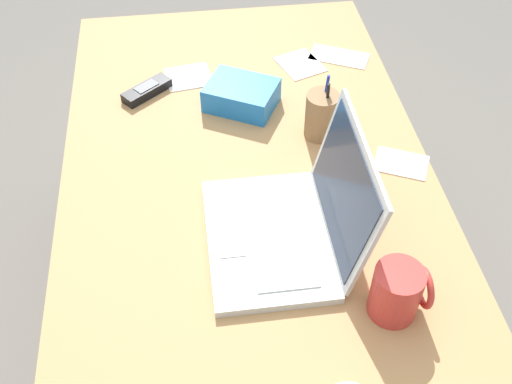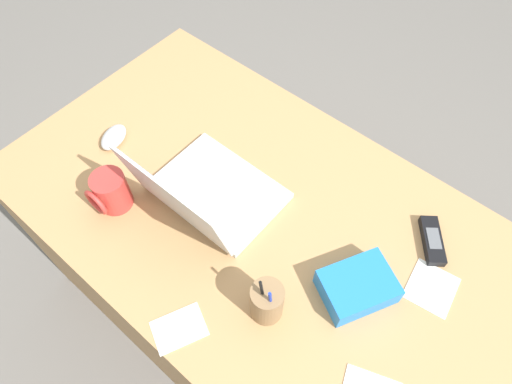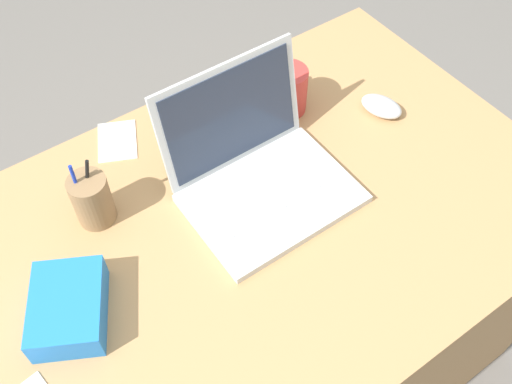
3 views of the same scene
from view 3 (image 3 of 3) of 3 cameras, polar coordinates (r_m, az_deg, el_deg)
The scene contains 8 objects.
ground_plane at distance 1.83m, azimuth -3.03°, elevation -17.90°, with size 6.00×6.00×0.00m, color slate.
desk at distance 1.48m, azimuth -3.65°, elevation -12.98°, with size 1.50×0.83×0.75m, color tan.
laptop at distance 1.19m, azimuth 0.27°, elevation 2.00°, with size 0.33×0.29×0.24m.
computer_mouse at distance 1.40m, azimuth 12.05°, elevation 8.12°, with size 0.06×0.10×0.04m, color silver.
coffee_mug_white at distance 1.35m, azimuth 2.98°, elevation 9.92°, with size 0.09×0.10×0.11m.
pen_holder at distance 1.18m, azimuth -15.60°, elevation -0.70°, with size 0.08×0.08×0.16m.
snack_bag at distance 1.10m, azimuth -17.70°, elevation -10.64°, with size 0.12×0.17×0.06m, color blue.
paper_note_near_laptop at distance 1.35m, azimuth -13.29°, elevation 4.84°, with size 0.08×0.12×0.00m, color white.
Camera 3 is at (-0.28, -0.56, 1.72)m, focal length 41.31 mm.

